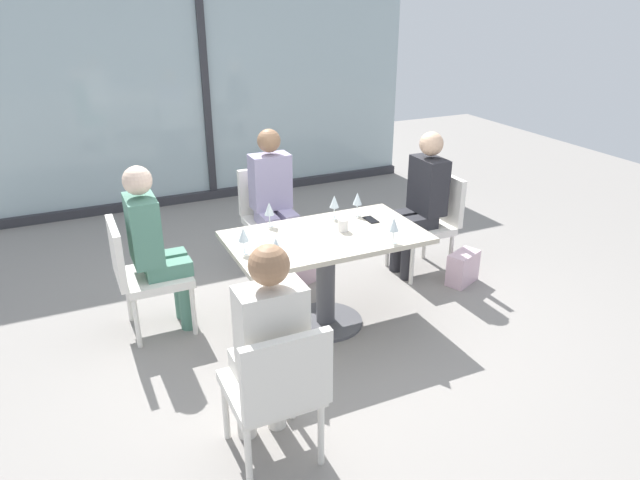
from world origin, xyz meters
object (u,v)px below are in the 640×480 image
at_px(chair_far_right, 430,218).
at_px(wine_glass_2, 243,235).
at_px(coffee_cup, 343,225).
at_px(person_far_right, 422,197).
at_px(dining_table_main, 326,258).
at_px(wine_glass_0, 394,225).
at_px(cell_phone_on_table, 371,220).
at_px(person_near_window, 273,194).
at_px(chair_near_window, 270,212).
at_px(wine_glass_1, 276,245).
at_px(person_front_left, 268,342).
at_px(person_far_left, 154,242).
at_px(wine_glass_5, 269,209).
at_px(handbag_1, 463,268).
at_px(wine_glass_4, 357,199).
at_px(chair_front_left, 277,387).
at_px(chair_far_left, 142,270).
at_px(wine_glass_3, 334,202).
at_px(handbag_0, 298,269).

height_order(chair_far_right, wine_glass_2, wine_glass_2).
distance_m(chair_far_right, coffee_cup, 1.21).
height_order(chair_far_right, person_far_right, person_far_right).
distance_m(dining_table_main, wine_glass_0, 0.58).
bearing_deg(cell_phone_on_table, coffee_cup, -160.48).
relative_size(person_near_window, cell_phone_on_table, 8.75).
height_order(chair_near_window, wine_glass_0, wine_glass_0).
bearing_deg(wine_glass_1, coffee_cup, 26.54).
height_order(person_front_left, wine_glass_1, person_front_left).
xyz_separation_m(chair_far_right, person_far_left, (-2.36, -0.00, 0.20)).
height_order(wine_glass_5, handbag_1, wine_glass_5).
bearing_deg(wine_glass_4, dining_table_main, -147.03).
xyz_separation_m(person_far_left, wine_glass_2, (0.50, -0.52, 0.16)).
bearing_deg(dining_table_main, chair_front_left, -125.25).
height_order(chair_far_left, wine_glass_3, wine_glass_3).
distance_m(chair_near_window, wine_glass_4, 1.07).
bearing_deg(chair_far_left, wine_glass_2, -40.64).
height_order(dining_table_main, chair_near_window, chair_near_window).
relative_size(wine_glass_1, wine_glass_3, 1.00).
xyz_separation_m(wine_glass_0, wine_glass_4, (0.03, 0.57, 0.00)).
bearing_deg(chair_near_window, handbag_0, -82.59).
bearing_deg(coffee_cup, wine_glass_3, 78.40).
bearing_deg(handbag_1, person_far_right, 99.11).
height_order(chair_near_window, cell_phone_on_table, chair_near_window).
bearing_deg(wine_glass_5, chair_front_left, -109.36).
relative_size(wine_glass_4, handbag_0, 0.62).
bearing_deg(person_near_window, wine_glass_2, -119.01).
xyz_separation_m(dining_table_main, wine_glass_0, (0.36, -0.32, 0.32)).
height_order(chair_far_left, wine_glass_2, wine_glass_2).
height_order(wine_glass_3, wine_glass_4, same).
xyz_separation_m(chair_far_right, wine_glass_1, (-1.73, -0.77, 0.37)).
bearing_deg(person_far_right, chair_far_left, 180.00).
xyz_separation_m(wine_glass_0, wine_glass_1, (-0.85, 0.02, 0.00)).
distance_m(person_front_left, wine_glass_0, 1.42).
relative_size(chair_front_left, wine_glass_0, 4.70).
bearing_deg(wine_glass_4, chair_far_left, 172.52).
height_order(wine_glass_1, wine_glass_4, same).
bearing_deg(dining_table_main, wine_glass_2, -174.57).
distance_m(dining_table_main, wine_glass_1, 0.66).
bearing_deg(chair_near_window, chair_far_left, -149.89).
relative_size(person_far_right, wine_glass_0, 6.81).
distance_m(chair_far_right, wine_glass_3, 1.12).
distance_m(wine_glass_3, wine_glass_5, 0.50).
relative_size(dining_table_main, wine_glass_0, 7.56).
distance_m(chair_far_left, person_front_left, 1.60).
bearing_deg(person_far_right, wine_glass_3, -168.01).
distance_m(chair_far_right, wine_glass_1, 1.93).
distance_m(wine_glass_0, handbag_0, 1.27).
relative_size(chair_near_window, chair_front_left, 1.00).
distance_m(chair_far_left, handbag_1, 2.64).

